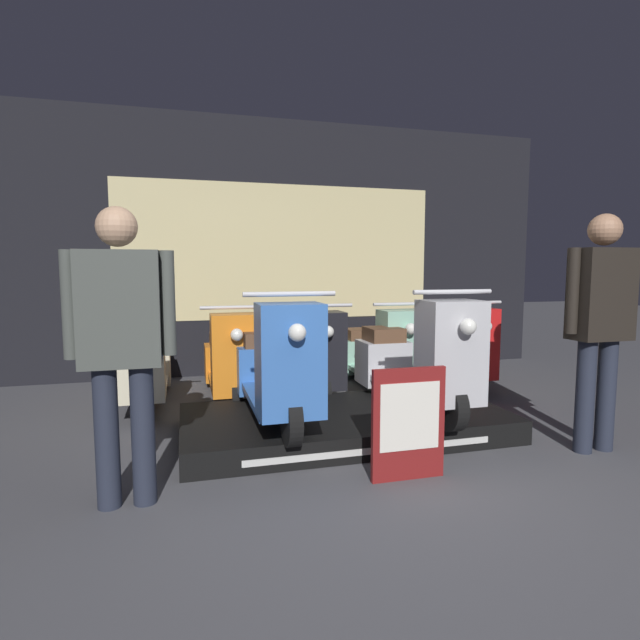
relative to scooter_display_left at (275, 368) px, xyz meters
name	(u,v)px	position (x,y,z in m)	size (l,w,h in m)	color
ground_plane	(418,515)	(0.55, -1.32, -0.58)	(30.00, 30.00, 0.00)	#4C4C51
shop_wall_back	(280,248)	(0.55, 2.67, 1.02)	(7.32, 0.09, 3.20)	black
display_platform	(345,423)	(0.58, 0.06, -0.49)	(2.58, 1.25, 0.18)	black
scooter_display_left	(275,368)	(0.00, 0.00, 0.00)	(0.60, 1.71, 1.01)	black
scooter_display_right	(415,361)	(1.16, 0.00, 0.00)	(0.60, 1.71, 1.01)	black
scooter_backrow_0	(145,365)	(-1.04, 1.40, -0.18)	(0.60, 1.71, 1.01)	black
scooter_backrow_1	(230,361)	(-0.22, 1.40, -0.18)	(0.60, 1.71, 1.01)	black
scooter_backrow_2	(307,357)	(0.60, 1.40, -0.18)	(0.60, 1.71, 1.01)	black
scooter_backrow_3	(379,354)	(1.42, 1.40, -0.18)	(0.60, 1.71, 1.01)	black
scooter_backrow_4	(446,351)	(2.24, 1.40, -0.18)	(0.60, 1.71, 1.01)	black
person_left_browsing	(121,333)	(-0.99, -0.78, 0.40)	(0.58, 0.24, 1.67)	#232838
person_right_browsing	(600,314)	(2.23, -0.78, 0.43)	(0.57, 0.23, 1.72)	#232838
price_sign_board	(408,423)	(0.69, -0.88, -0.22)	(0.49, 0.04, 0.72)	maroon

